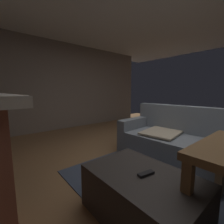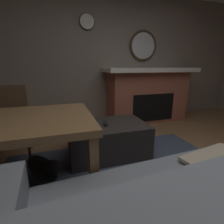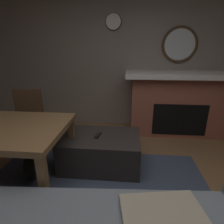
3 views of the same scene
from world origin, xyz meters
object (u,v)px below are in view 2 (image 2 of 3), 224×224
(tv_remote, at_px, (105,124))
(small_dog, at_px, (43,167))
(fireplace, at_px, (147,95))
(ottoman_coffee_table, at_px, (108,139))
(dining_chair_south, at_px, (10,117))
(couch, at_px, (210,221))
(wall_clock, at_px, (87,22))
(round_wall_mirror, at_px, (143,46))

(tv_remote, height_order, small_dog, tv_remote)
(fireplace, height_order, ottoman_coffee_table, fireplace)
(fireplace, relative_size, dining_chair_south, 2.05)
(ottoman_coffee_table, bearing_deg, couch, 97.55)
(tv_remote, height_order, wall_clock, wall_clock)
(round_wall_mirror, xyz_separation_m, tv_remote, (1.28, 1.49, -1.15))
(ottoman_coffee_table, relative_size, tv_remote, 6.40)
(round_wall_mirror, relative_size, dining_chair_south, 0.69)
(round_wall_mirror, relative_size, wall_clock, 2.16)
(fireplace, distance_m, small_dog, 2.60)
(couch, xyz_separation_m, tv_remote, (0.23, -1.45, 0.13))
(tv_remote, bearing_deg, fireplace, -126.16)
(couch, xyz_separation_m, ottoman_coffee_table, (0.19, -1.46, -0.10))
(small_dog, bearing_deg, dining_chair_south, -60.61)
(small_dog, bearing_deg, couch, 131.75)
(round_wall_mirror, xyz_separation_m, wall_clock, (1.21, 0.00, 0.39))
(fireplace, height_order, small_dog, fireplace)
(couch, bearing_deg, dining_chair_south, -52.76)
(fireplace, xyz_separation_m, couch, (1.05, 2.66, -0.26))
(fireplace, bearing_deg, dining_chair_south, 18.02)
(wall_clock, bearing_deg, round_wall_mirror, 180.00)
(dining_chair_south, bearing_deg, wall_clock, -139.13)
(couch, distance_m, ottoman_coffee_table, 1.47)
(wall_clock, bearing_deg, dining_chair_south, 40.87)
(couch, bearing_deg, small_dog, -48.25)
(ottoman_coffee_table, distance_m, wall_clock, 2.31)
(fireplace, distance_m, tv_remote, 1.76)
(fireplace, xyz_separation_m, tv_remote, (1.28, 1.21, -0.13))
(couch, height_order, tv_remote, couch)
(ottoman_coffee_table, height_order, tv_remote, tv_remote)
(fireplace, distance_m, ottoman_coffee_table, 1.77)
(round_wall_mirror, height_order, couch, round_wall_mirror)
(ottoman_coffee_table, relative_size, dining_chair_south, 1.10)
(fireplace, xyz_separation_m, dining_chair_south, (2.46, 0.80, -0.05))
(tv_remote, distance_m, small_dog, 0.88)
(fireplace, height_order, wall_clock, wall_clock)
(round_wall_mirror, bearing_deg, fireplace, 90.00)
(fireplace, distance_m, dining_chair_south, 2.59)
(fireplace, bearing_deg, ottoman_coffee_table, 43.91)
(dining_chair_south, xyz_separation_m, wall_clock, (-1.26, -1.09, 1.46))
(tv_remote, bearing_deg, wall_clock, -82.24)
(dining_chair_south, distance_m, small_dog, 0.93)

